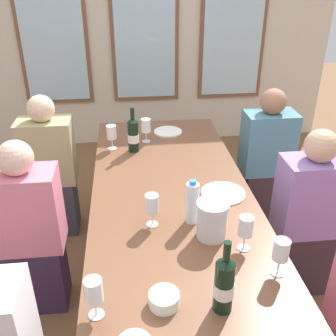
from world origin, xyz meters
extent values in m
plane|color=brown|center=(0.00, 0.00, 0.00)|extent=(12.00, 12.00, 0.00)
cube|color=beige|center=(0.00, 2.49, 1.45)|extent=(4.11, 0.06, 2.90)
cube|color=brown|center=(-0.95, 2.45, 1.45)|extent=(0.72, 0.03, 1.88)
cube|color=silver|center=(-0.95, 2.43, 1.45)|extent=(0.64, 0.01, 1.80)
cube|color=brown|center=(0.00, 2.45, 1.45)|extent=(0.72, 0.03, 1.88)
cube|color=silver|center=(0.00, 2.43, 1.45)|extent=(0.64, 0.01, 1.80)
cube|color=brown|center=(0.95, 2.45, 1.45)|extent=(0.72, 0.03, 1.88)
cube|color=silver|center=(0.95, 2.43, 1.45)|extent=(0.64, 0.01, 1.80)
cube|color=brown|center=(0.00, 0.00, 0.72)|extent=(0.91, 2.35, 0.04)
cube|color=brown|center=(-0.36, 1.08, 0.35)|extent=(0.07, 0.07, 0.70)
cube|color=brown|center=(0.36, 1.08, 0.35)|extent=(0.07, 0.07, 0.70)
cylinder|color=white|center=(0.29, -0.01, 0.74)|extent=(0.25, 0.25, 0.01)
cylinder|color=white|center=(0.08, 0.92, 0.74)|extent=(0.22, 0.22, 0.01)
cylinder|color=silver|center=(0.14, -0.38, 0.82)|extent=(0.14, 0.14, 0.17)
cylinder|color=silver|center=(0.14, -0.38, 0.92)|extent=(0.16, 0.16, 0.02)
cylinder|color=black|center=(0.09, -0.82, 0.85)|extent=(0.08, 0.07, 0.22)
cone|color=black|center=(0.09, -0.82, 0.97)|extent=(0.08, 0.07, 0.02)
cylinder|color=black|center=(0.09, -0.82, 1.02)|extent=(0.03, 0.03, 0.08)
cylinder|color=silver|center=(0.09, -0.82, 0.84)|extent=(0.08, 0.08, 0.06)
cylinder|color=black|center=(-0.20, 0.62, 0.85)|extent=(0.08, 0.07, 0.22)
cone|color=black|center=(-0.20, 0.62, 0.97)|extent=(0.08, 0.07, 0.02)
cylinder|color=black|center=(-0.20, 0.62, 1.02)|extent=(0.03, 0.03, 0.08)
cylinder|color=white|center=(-0.20, 0.62, 0.84)|extent=(0.08, 0.08, 0.06)
cylinder|color=white|center=(-0.13, -0.78, 0.77)|extent=(0.12, 0.12, 0.05)
cylinder|color=white|center=(0.07, -0.25, 0.85)|extent=(0.06, 0.06, 0.22)
cylinder|color=blue|center=(0.07, -0.25, 0.97)|extent=(0.04, 0.04, 0.02)
cylinder|color=white|center=(-0.10, 0.77, 0.74)|extent=(0.06, 0.06, 0.00)
cylinder|color=white|center=(-0.10, 0.77, 0.78)|extent=(0.01, 0.01, 0.07)
cylinder|color=white|center=(-0.10, 0.77, 0.87)|extent=(0.07, 0.07, 0.09)
cylinder|color=beige|center=(-0.10, 0.77, 0.83)|extent=(0.06, 0.06, 0.02)
cylinder|color=white|center=(-0.39, -0.80, 0.74)|extent=(0.06, 0.06, 0.00)
cylinder|color=white|center=(-0.39, -0.80, 0.78)|extent=(0.01, 0.01, 0.07)
cylinder|color=white|center=(-0.39, -0.80, 0.87)|extent=(0.07, 0.07, 0.09)
cylinder|color=beige|center=(-0.39, -0.80, 0.83)|extent=(0.06, 0.06, 0.03)
cylinder|color=white|center=(-0.14, -0.25, 0.74)|extent=(0.06, 0.06, 0.00)
cylinder|color=white|center=(-0.14, -0.25, 0.78)|extent=(0.01, 0.01, 0.07)
cylinder|color=white|center=(-0.14, -0.25, 0.87)|extent=(0.07, 0.07, 0.09)
cylinder|color=white|center=(-0.35, 0.67, 0.74)|extent=(0.06, 0.06, 0.00)
cylinder|color=white|center=(-0.35, 0.67, 0.78)|extent=(0.01, 0.01, 0.07)
cylinder|color=white|center=(-0.35, 0.67, 0.87)|extent=(0.07, 0.07, 0.09)
cylinder|color=#590C19|center=(-0.35, 0.67, 0.83)|extent=(0.06, 0.06, 0.03)
cylinder|color=white|center=(0.37, -0.66, 0.74)|extent=(0.06, 0.06, 0.00)
cylinder|color=white|center=(0.37, -0.66, 0.78)|extent=(0.01, 0.01, 0.07)
cylinder|color=white|center=(0.37, -0.66, 0.87)|extent=(0.07, 0.07, 0.09)
cylinder|color=maroon|center=(0.37, -0.66, 0.83)|extent=(0.06, 0.06, 0.03)
cylinder|color=white|center=(0.27, -0.48, 0.74)|extent=(0.06, 0.06, 0.00)
cylinder|color=white|center=(0.27, -0.48, 0.78)|extent=(0.01, 0.01, 0.07)
cylinder|color=white|center=(0.27, -0.48, 0.87)|extent=(0.07, 0.07, 0.09)
cube|color=#33213E|center=(-0.82, 0.02, 0.23)|extent=(0.32, 0.24, 0.45)
cube|color=#DB7188|center=(-0.82, 0.02, 0.69)|extent=(0.38, 0.24, 0.48)
sphere|color=beige|center=(-0.82, 0.02, 1.02)|extent=(0.19, 0.19, 0.19)
cube|color=#35252D|center=(0.82, -0.01, 0.23)|extent=(0.32, 0.24, 0.45)
cube|color=#8E6FB1|center=(0.82, -0.01, 0.69)|extent=(0.38, 0.24, 0.48)
sphere|color=tan|center=(0.82, -0.01, 1.02)|extent=(0.19, 0.19, 0.19)
cube|color=#353942|center=(-0.82, 0.79, 0.23)|extent=(0.32, 0.24, 0.45)
cube|color=tan|center=(-0.82, 0.79, 0.69)|extent=(0.38, 0.24, 0.48)
sphere|color=beige|center=(-0.82, 0.79, 1.02)|extent=(0.19, 0.19, 0.19)
cube|color=#39282F|center=(0.82, 0.75, 0.23)|extent=(0.32, 0.24, 0.45)
cube|color=teal|center=(0.82, 0.75, 0.69)|extent=(0.38, 0.24, 0.48)
sphere|color=#9C6A4D|center=(0.82, 0.75, 1.02)|extent=(0.19, 0.19, 0.19)
camera|label=1|loc=(-0.24, -1.86, 1.92)|focal=41.93mm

